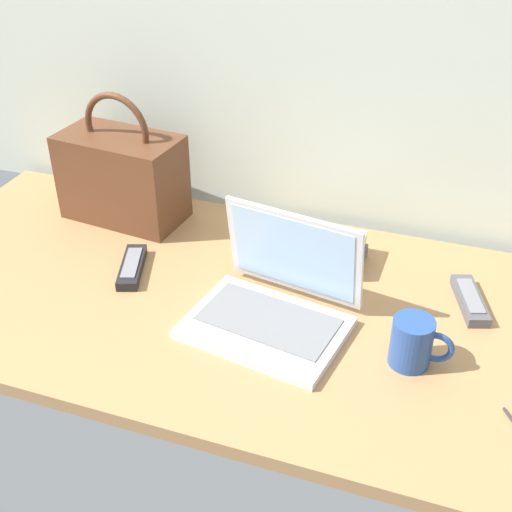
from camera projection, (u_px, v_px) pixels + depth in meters
name	position (u px, v px, depth m)	size (l,w,h in m)	color
desk	(235.00, 304.00, 1.43)	(1.60, 0.76, 0.03)	#A87A4C
laptop	(275.00, 301.00, 1.34)	(0.34, 0.30, 0.22)	silver
coffee_mug	(413.00, 342.00, 1.23)	(0.12, 0.08, 0.10)	#26478C
remote_control_near	(132.00, 267.00, 1.50)	(0.10, 0.17, 0.02)	black
remote_control_far	(470.00, 300.00, 1.40)	(0.09, 0.17, 0.02)	#4C4C51
handbag	(122.00, 175.00, 1.66)	(0.32, 0.19, 0.33)	#59331E
book_stack	(327.00, 250.00, 1.53)	(0.17, 0.15, 0.06)	#595960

